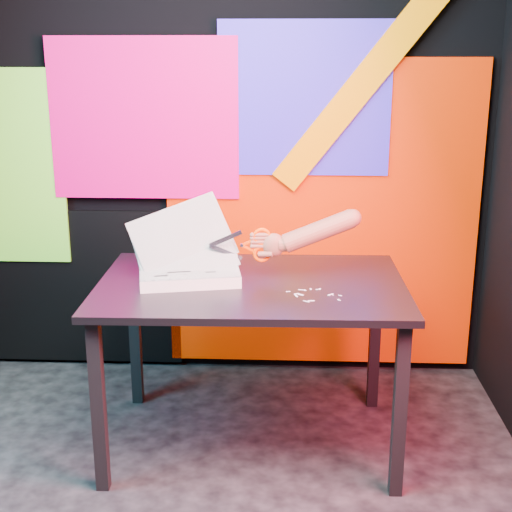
{
  "coord_description": "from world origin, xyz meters",
  "views": [
    {
      "loc": [
        0.48,
        -2.13,
        1.68
      ],
      "look_at": [
        0.35,
        0.67,
        0.87
      ],
      "focal_mm": 50.0,
      "sensor_mm": 36.0,
      "label": 1
    }
  ],
  "objects": [
    {
      "name": "hand_forearm",
      "position": [
        0.57,
        0.77,
        0.94
      ],
      "size": [
        0.45,
        0.11,
        0.2
      ],
      "rotation": [
        0.0,
        0.0,
        0.08
      ],
      "color": "brown",
      "rests_on": "work_table"
    },
    {
      "name": "scissors",
      "position": [
        0.35,
        0.75,
        0.89
      ],
      "size": [
        0.26,
        0.03,
        0.15
      ],
      "rotation": [
        0.0,
        0.0,
        0.08
      ],
      "color": "silver",
      "rests_on": "printout_stack"
    },
    {
      "name": "paper_clippings",
      "position": [
        0.57,
        0.55,
        0.75
      ],
      "size": [
        0.22,
        0.17,
        0.0
      ],
      "color": "silver",
      "rests_on": "work_table"
    },
    {
      "name": "work_table",
      "position": [
        0.33,
        0.69,
        0.67
      ],
      "size": [
        1.29,
        0.87,
        0.75
      ],
      "rotation": [
        0.0,
        0.0,
        0.02
      ],
      "color": "black",
      "rests_on": "ground"
    },
    {
      "name": "room",
      "position": [
        0.0,
        0.0,
        1.35
      ],
      "size": [
        3.01,
        3.01,
        2.71
      ],
      "color": "black",
      "rests_on": "ground"
    },
    {
      "name": "printout_stack",
      "position": [
        0.06,
        0.72,
        0.78
      ],
      "size": [
        0.5,
        0.38,
        0.38
      ],
      "rotation": [
        0.0,
        0.0,
        0.2
      ],
      "color": "silver",
      "rests_on": "work_table"
    },
    {
      "name": "backdrop",
      "position": [
        0.06,
        1.46,
        0.96
      ],
      "size": [
        2.88,
        0.05,
        2.08
      ],
      "color": "red",
      "rests_on": "ground"
    }
  ]
}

